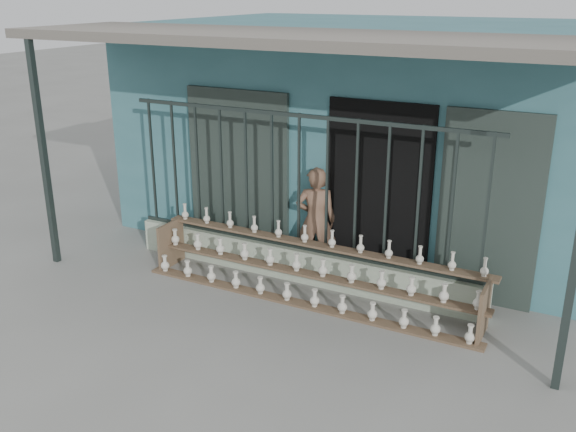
% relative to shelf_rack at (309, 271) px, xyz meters
% --- Properties ---
extents(ground, '(60.00, 60.00, 0.00)m').
position_rel_shelf_rack_xyz_m(ground, '(-0.35, -0.89, -0.36)').
color(ground, slate).
extents(workshop_building, '(7.40, 6.60, 3.21)m').
position_rel_shelf_rack_xyz_m(workshop_building, '(-0.35, 3.34, 1.26)').
color(workshop_building, '#34676F').
rests_on(workshop_building, ground).
extents(parapet_wall, '(5.00, 0.20, 0.45)m').
position_rel_shelf_rack_xyz_m(parapet_wall, '(-0.35, 0.41, -0.14)').
color(parapet_wall, '#A7B69C').
rests_on(parapet_wall, ground).
extents(security_fence, '(5.00, 0.04, 1.80)m').
position_rel_shelf_rack_xyz_m(security_fence, '(-0.35, 0.41, 0.99)').
color(security_fence, '#283330').
rests_on(security_fence, parapet_wall).
extents(shelf_rack, '(4.50, 0.68, 0.85)m').
position_rel_shelf_rack_xyz_m(shelf_rack, '(0.00, 0.00, 0.00)').
color(shelf_rack, brown).
rests_on(shelf_rack, ground).
extents(elderly_woman, '(0.64, 0.53, 1.49)m').
position_rel_shelf_rack_xyz_m(elderly_woman, '(-0.27, 0.76, 0.38)').
color(elderly_woman, brown).
rests_on(elderly_woman, ground).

